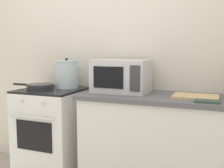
{
  "coord_description": "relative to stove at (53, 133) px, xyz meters",
  "views": [
    {
      "loc": [
        1.23,
        -1.7,
        1.31
      ],
      "look_at": [
        0.31,
        0.6,
        1.0
      ],
      "focal_mm": 43.86,
      "sensor_mm": 36.0,
      "label": 1
    }
  ],
  "objects": [
    {
      "name": "countertop_right",
      "position": [
        1.25,
        0.02,
        0.44
      ],
      "size": [
        1.7,
        0.6,
        0.04
      ],
      "primitive_type": "cube",
      "color": "#59595E",
      "rests_on": "lower_cabinet_right"
    },
    {
      "name": "back_wall",
      "position": [
        0.65,
        0.37,
        0.79
      ],
      "size": [
        4.4,
        0.1,
        2.5
      ],
      "primitive_type": "cube",
      "color": "silver",
      "rests_on": "ground_plane"
    },
    {
      "name": "stove",
      "position": [
        0.0,
        0.0,
        0.0
      ],
      "size": [
        0.6,
        0.64,
        0.92
      ],
      "color": "white",
      "rests_on": "ground_plane"
    },
    {
      "name": "lower_cabinet_right",
      "position": [
        1.25,
        0.02,
        -0.02
      ],
      "size": [
        1.64,
        0.56,
        0.88
      ],
      "primitive_type": "cube",
      "color": "white",
      "rests_on": "ground_plane"
    },
    {
      "name": "oven_mitt",
      "position": [
        1.49,
        -0.16,
        0.47
      ],
      "size": [
        0.18,
        0.14,
        0.02
      ],
      "primitive_type": "cube",
      "color": "#384C42",
      "rests_on": "countertop_right"
    },
    {
      "name": "microwave",
      "position": [
        0.72,
        0.08,
        0.61
      ],
      "size": [
        0.5,
        0.37,
        0.3
      ],
      "color": "silver",
      "rests_on": "countertop_right"
    },
    {
      "name": "frying_pan",
      "position": [
        -0.11,
        -0.04,
        0.48
      ],
      "size": [
        0.47,
        0.27,
        0.05
      ],
      "color": "#28282B",
      "rests_on": "stove"
    },
    {
      "name": "cutting_board",
      "position": [
        1.39,
        0.0,
        0.47
      ],
      "size": [
        0.36,
        0.26,
        0.02
      ],
      "primitive_type": "cube",
      "color": "tan",
      "rests_on": "countertop_right"
    },
    {
      "name": "stock_pot",
      "position": [
        0.1,
        0.12,
        0.6
      ],
      "size": [
        0.32,
        0.24,
        0.31
      ],
      "color": "silver",
      "rests_on": "stove"
    }
  ]
}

